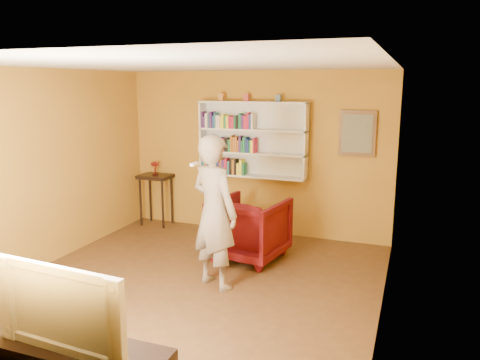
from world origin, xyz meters
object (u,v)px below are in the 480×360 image
Objects in this scene: television at (70,303)px; console_table at (156,183)px; ruby_lustre at (155,165)px; bookshelf at (254,140)px; person at (214,212)px; armchair at (249,228)px.

console_table is at bearing 117.04° from television.
ruby_lustre is (0.00, -0.00, 0.33)m from console_table.
bookshelf is 4.72m from television.
person reaches higher than ruby_lustre.
console_table is (-1.78, -0.16, -0.84)m from bookshelf.
armchair is at bearing -24.78° from console_table.
ruby_lustre is at bearing -21.15° from person.
ruby_lustre is at bearing -15.33° from armchair.
ruby_lustre is 2.88m from person.
person is at bearing -83.51° from bookshelf.
ruby_lustre is at bearing -174.89° from bookshelf.
person is (-0.08, -1.05, 0.51)m from armchair.
person is 1.62× the size of television.
person reaches higher than console_table.
bookshelf is at bearing 5.11° from ruby_lustre.
bookshelf is 0.94× the size of person.
television reaches higher than armchair.
person is at bearing -44.94° from ruby_lustre.
ruby_lustre is at bearing -45.00° from console_table.
person is (2.03, -2.03, 0.20)m from console_table.
console_table is 2.35m from armchair.
person reaches higher than television.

